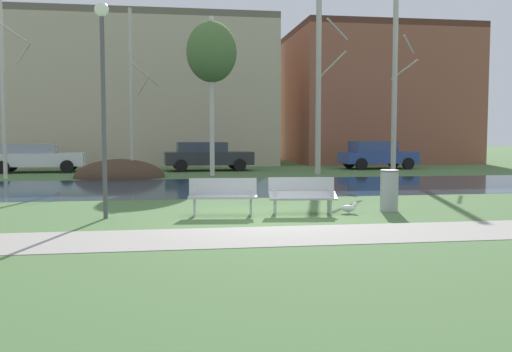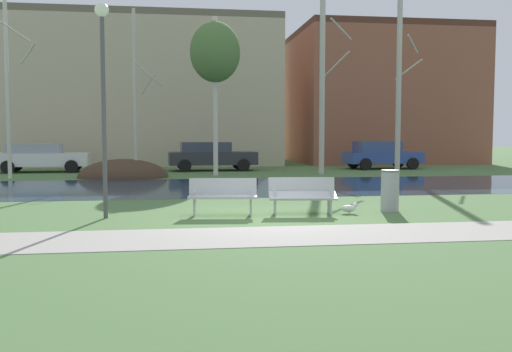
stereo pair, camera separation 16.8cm
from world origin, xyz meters
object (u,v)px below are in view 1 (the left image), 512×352
object	(u,v)px
parked_hatch_third_blue	(377,154)
bench_right	(302,194)
trash_bin	(389,190)
parked_van_nearest_white	(36,157)
parked_sedan_second_dark	(207,156)
bench_left	(223,196)
seagull	(349,208)
streetlamp	(103,73)

from	to	relation	value
parked_hatch_third_blue	bench_right	bearing A→B (deg)	-116.35
trash_bin	parked_van_nearest_white	xyz separation A→B (m)	(-11.97, 16.38, 0.23)
trash_bin	parked_van_nearest_white	size ratio (longest dim) A/B	0.22
parked_van_nearest_white	parked_sedan_second_dark	world-z (taller)	parked_sedan_second_dark
bench_right	parked_hatch_third_blue	xyz separation A→B (m)	(8.23, 16.62, 0.32)
trash_bin	parked_hatch_third_blue	size ratio (longest dim) A/B	0.25
bench_left	parked_hatch_third_blue	size ratio (longest dim) A/B	0.39
seagull	parked_sedan_second_dark	size ratio (longest dim) A/B	0.10
parked_van_nearest_white	parked_sedan_second_dark	distance (m)	8.56
parked_van_nearest_white	parked_sedan_second_dark	size ratio (longest dim) A/B	0.98
bench_left	trash_bin	distance (m)	4.17
bench_right	streetlamp	distance (m)	5.37
bench_right	parked_sedan_second_dark	bearing A→B (deg)	94.00
bench_right	streetlamp	world-z (taller)	streetlamp
streetlamp	parked_sedan_second_dark	world-z (taller)	streetlamp
trash_bin	parked_sedan_second_dark	size ratio (longest dim) A/B	0.22
seagull	parked_van_nearest_white	xyz separation A→B (m)	(-10.86, 16.64, 0.63)
trash_bin	streetlamp	distance (m)	7.37
streetlamp	parked_sedan_second_dark	size ratio (longest dim) A/B	1.04
parked_van_nearest_white	parked_sedan_second_dark	xyz separation A→B (m)	(8.56, -0.03, 0.03)
trash_bin	streetlamp	world-z (taller)	streetlamp
trash_bin	parked_sedan_second_dark	bearing A→B (deg)	101.80
bench_left	seagull	size ratio (longest dim) A/B	3.70
bench_right	parked_van_nearest_white	distance (m)	19.19
parked_sedan_second_dark	trash_bin	bearing A→B (deg)	-78.20
bench_right	parked_sedan_second_dark	world-z (taller)	parked_sedan_second_dark
bench_left	trash_bin	bearing A→B (deg)	2.20
bench_left	parked_hatch_third_blue	xyz separation A→B (m)	(10.14, 16.62, 0.32)
bench_left	parked_van_nearest_white	distance (m)	18.29
seagull	parked_hatch_third_blue	distance (m)	18.17
parked_hatch_third_blue	seagull	bearing A→B (deg)	-112.97
bench_right	parked_hatch_third_blue	size ratio (longest dim) A/B	0.39
bench_left	streetlamp	distance (m)	3.87
seagull	parked_sedan_second_dark	world-z (taller)	parked_sedan_second_dark
seagull	streetlamp	size ratio (longest dim) A/B	0.09
streetlamp	parked_van_nearest_white	bearing A→B (deg)	107.21
trash_bin	seagull	world-z (taller)	trash_bin
parked_van_nearest_white	seagull	bearing A→B (deg)	-56.87
parked_sedan_second_dark	parked_hatch_third_blue	size ratio (longest dim) A/B	1.11
parked_sedan_second_dark	parked_hatch_third_blue	distance (m)	9.39
bench_left	streetlamp	size ratio (longest dim) A/B	0.34
parked_van_nearest_white	parked_hatch_third_blue	distance (m)	17.95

